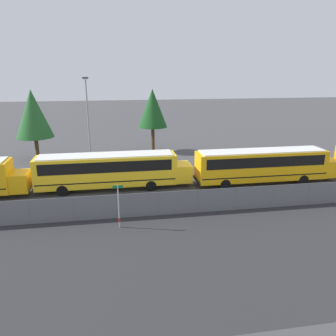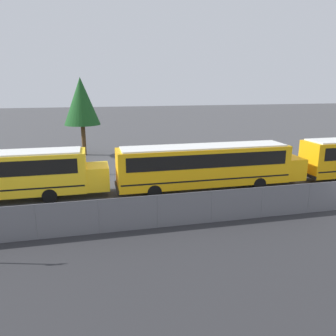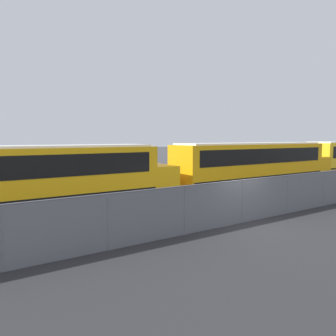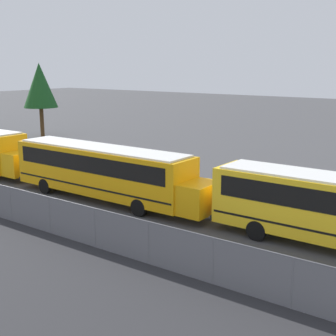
% 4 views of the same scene
% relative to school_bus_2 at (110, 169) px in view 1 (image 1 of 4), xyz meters
% --- Properties ---
extents(school_bus_2, '(13.97, 2.48, 3.25)m').
position_rel_school_bus_2_xyz_m(school_bus_2, '(0.00, 0.00, 0.00)').
color(school_bus_2, yellow).
rests_on(school_bus_2, ground_plane).
extents(school_bus_3, '(13.97, 2.48, 3.25)m').
position_rel_school_bus_2_xyz_m(school_bus_3, '(14.38, -0.71, 0.00)').
color(school_bus_3, '#EDA80F').
rests_on(school_bus_3, ground_plane).
extents(street_sign, '(0.70, 0.09, 3.12)m').
position_rel_school_bus_2_xyz_m(street_sign, '(0.57, -7.87, -0.28)').
color(street_sign, '#B7B7BC').
rests_on(street_sign, ground_plane).
extents(light_pole, '(0.60, 0.24, 9.75)m').
position_rel_school_bus_2_xyz_m(light_pole, '(-2.24, 7.84, 3.34)').
color(light_pole, gray).
rests_on(light_pole, ground_plane).
extents(tree_0, '(4.30, 4.30, 8.32)m').
position_rel_school_bus_2_xyz_m(tree_0, '(-8.81, 11.93, 3.58)').
color(tree_0, '#51381E').
rests_on(tree_0, ground_plane).
extents(tree_1, '(3.76, 3.76, 8.18)m').
position_rel_school_bus_2_xyz_m(tree_1, '(5.50, 13.72, 3.77)').
color(tree_1, '#51381E').
rests_on(tree_1, ground_plane).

